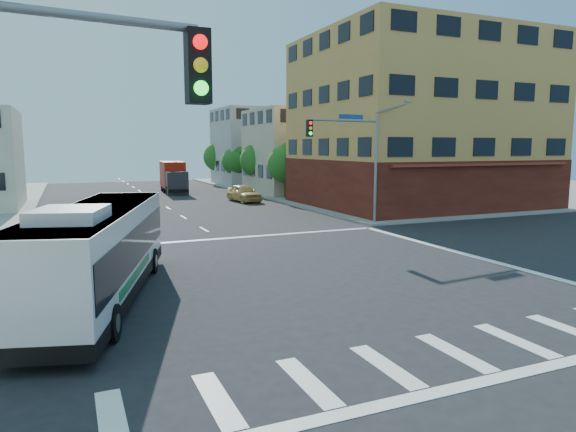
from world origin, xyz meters
name	(u,v)px	position (x,y,z in m)	size (l,w,h in m)	color
ground	(288,280)	(0.00, 0.00, 0.00)	(120.00, 120.00, 0.00)	black
sidewalk_ne	(432,186)	(35.00, 35.00, 0.07)	(50.00, 50.00, 0.15)	gray
corner_building_ne	(419,136)	(19.99, 18.48, 5.89)	(18.10, 15.44, 14.00)	#CD8F49
building_east_near	(308,151)	(16.98, 33.98, 4.51)	(12.06, 10.06, 9.00)	#BEB391
building_east_far	(263,147)	(16.98, 47.98, 5.01)	(12.06, 10.06, 10.00)	#A0A09B
signal_mast_ne	(354,147)	(9.08, 10.62, 4.98)	(7.91, 1.13, 8.07)	gray
street_tree_a	(287,162)	(11.90, 27.92, 3.59)	(3.60, 3.60, 5.53)	#3A2215
street_tree_b	(258,158)	(11.90, 35.92, 3.75)	(3.80, 3.80, 5.79)	#3A2215
street_tree_c	(236,159)	(11.90, 43.92, 3.46)	(3.40, 3.40, 5.29)	#3A2215
street_tree_d	(219,155)	(11.90, 51.92, 3.88)	(4.00, 4.00, 6.03)	#3A2215
transit_bus	(99,251)	(-6.71, -0.11, 1.67)	(5.63, 11.75, 3.41)	black
box_truck	(174,178)	(3.18, 39.13, 1.64)	(2.69, 7.66, 3.39)	#242429
parked_car	(244,193)	(7.36, 27.44, 0.80)	(1.88, 4.67, 1.59)	#DBB15A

